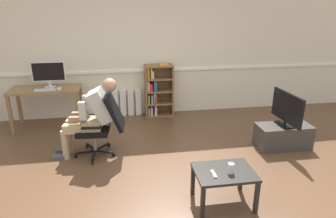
{
  "coord_description": "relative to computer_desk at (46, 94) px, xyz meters",
  "views": [
    {
      "loc": [
        -0.53,
        -3.4,
        2.25
      ],
      "look_at": [
        0.15,
        0.85,
        0.7
      ],
      "focal_mm": 32.11,
      "sensor_mm": 36.0,
      "label": 1
    }
  ],
  "objects": [
    {
      "name": "keyboard",
      "position": [
        0.03,
        -0.14,
        0.12
      ],
      "size": [
        0.37,
        0.12,
        0.02
      ],
      "primitive_type": "cube",
      "color": "silver",
      "rests_on": "computer_desk"
    },
    {
      "name": "imac_monitor",
      "position": [
        0.08,
        0.08,
        0.39
      ],
      "size": [
        0.59,
        0.14,
        0.47
      ],
      "color": "silver",
      "rests_on": "computer_desk"
    },
    {
      "name": "radiator",
      "position": [
        1.31,
        0.39,
        -0.37
      ],
      "size": [
        0.9,
        0.08,
        0.54
      ],
      "color": "white",
      "rests_on": "ground_plane"
    },
    {
      "name": "office_chair",
      "position": [
        1.07,
        -1.27,
        -0.12
      ],
      "size": [
        0.81,
        0.62,
        0.98
      ],
      "rotation": [
        0.0,
        0.0,
        -1.66
      ],
      "color": "black",
      "rests_on": "ground_plane"
    },
    {
      "name": "spare_remote",
      "position": [
        2.33,
        -2.78,
        -0.2
      ],
      "size": [
        0.04,
        0.15,
        0.02
      ],
      "primitive_type": "cube",
      "rotation": [
        0.0,
        0.0,
        6.28
      ],
      "color": "white",
      "rests_on": "coffee_table"
    },
    {
      "name": "ground_plane",
      "position": [
        1.9,
        -2.15,
        -0.64
      ],
      "size": [
        18.0,
        18.0,
        0.0
      ],
      "primitive_type": "plane",
      "color": "brown"
    },
    {
      "name": "tv_screen",
      "position": [
        3.92,
        -1.48,
        0.02
      ],
      "size": [
        0.22,
        0.77,
        0.54
      ],
      "rotation": [
        0.0,
        0.0,
        1.63
      ],
      "color": "black",
      "rests_on": "tv_stand"
    },
    {
      "name": "coffee_table",
      "position": [
        2.48,
        -2.72,
        -0.27
      ],
      "size": [
        0.68,
        0.51,
        0.43
      ],
      "color": "black",
      "rests_on": "ground_plane"
    },
    {
      "name": "drinking_glass",
      "position": [
        2.53,
        -2.77,
        -0.15
      ],
      "size": [
        0.07,
        0.07,
        0.12
      ],
      "primitive_type": "cylinder",
      "color": "silver",
      "rests_on": "coffee_table"
    },
    {
      "name": "bookshelf",
      "position": [
        2.08,
        0.29,
        -0.12
      ],
      "size": [
        0.57,
        0.29,
        1.08
      ],
      "color": "brown",
      "rests_on": "ground_plane"
    },
    {
      "name": "computer_desk",
      "position": [
        0.0,
        0.0,
        0.0
      ],
      "size": [
        1.24,
        0.59,
        0.76
      ],
      "color": "olive",
      "rests_on": "ground_plane"
    },
    {
      "name": "computer_mouse",
      "position": [
        0.27,
        -0.12,
        0.13
      ],
      "size": [
        0.06,
        0.1,
        0.03
      ],
      "primitive_type": "cube",
      "color": "white",
      "rests_on": "computer_desk"
    },
    {
      "name": "back_wall",
      "position": [
        1.9,
        0.5,
        0.71
      ],
      "size": [
        12.0,
        0.13,
        2.7
      ],
      "color": "beige",
      "rests_on": "ground_plane"
    },
    {
      "name": "person_seated",
      "position": [
        0.9,
        -1.26,
        0.01
      ],
      "size": [
        1.02,
        0.41,
        1.21
      ],
      "rotation": [
        0.0,
        0.0,
        -1.66
      ],
      "color": "tan",
      "rests_on": "ground_plane"
    },
    {
      "name": "tv_stand",
      "position": [
        3.92,
        -1.48,
        -0.45
      ],
      "size": [
        0.86,
        0.4,
        0.38
      ],
      "color": "#3D3833",
      "rests_on": "ground_plane"
    }
  ]
}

